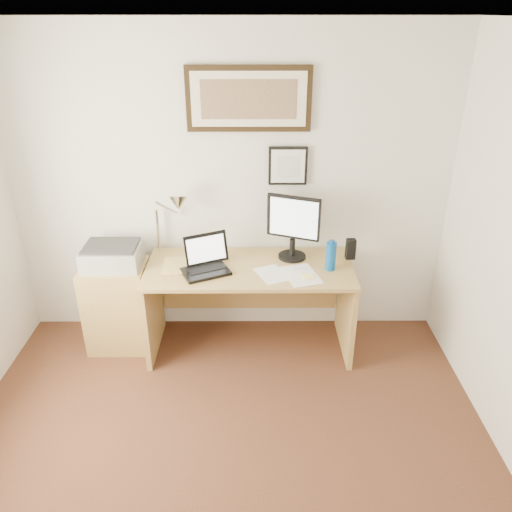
{
  "coord_description": "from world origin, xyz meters",
  "views": [
    {
      "loc": [
        0.18,
        -1.78,
        2.54
      ],
      "look_at": [
        0.2,
        1.43,
        0.94
      ],
      "focal_mm": 35.0,
      "sensor_mm": 36.0,
      "label": 1
    }
  ],
  "objects_px": {
    "water_bottle": "(331,256)",
    "printer": "(112,255)",
    "side_cabinet": "(119,306)",
    "desk": "(250,288)",
    "lcd_monitor": "(293,224)",
    "book": "(163,266)",
    "laptop": "(206,263)"
  },
  "relations": [
    {
      "from": "lcd_monitor",
      "to": "book",
      "type": "bearing_deg",
      "value": -171.09
    },
    {
      "from": "water_bottle",
      "to": "lcd_monitor",
      "type": "bearing_deg",
      "value": 145.04
    },
    {
      "from": "book",
      "to": "printer",
      "type": "bearing_deg",
      "value": 169.74
    },
    {
      "from": "side_cabinet",
      "to": "printer",
      "type": "bearing_deg",
      "value": 84.68
    },
    {
      "from": "side_cabinet",
      "to": "desk",
      "type": "relative_size",
      "value": 0.46
    },
    {
      "from": "water_bottle",
      "to": "printer",
      "type": "height_order",
      "value": "water_bottle"
    },
    {
      "from": "desk",
      "to": "laptop",
      "type": "distance_m",
      "value": 0.46
    },
    {
      "from": "water_bottle",
      "to": "printer",
      "type": "distance_m",
      "value": 1.69
    },
    {
      "from": "laptop",
      "to": "water_bottle",
      "type": "bearing_deg",
      "value": 0.48
    },
    {
      "from": "lcd_monitor",
      "to": "printer",
      "type": "distance_m",
      "value": 1.43
    },
    {
      "from": "water_bottle",
      "to": "desk",
      "type": "xyz_separation_m",
      "value": [
        -0.62,
        0.13,
        -0.35
      ]
    },
    {
      "from": "water_bottle",
      "to": "desk",
      "type": "relative_size",
      "value": 0.14
    },
    {
      "from": "water_bottle",
      "to": "desk",
      "type": "bearing_deg",
      "value": 168.31
    },
    {
      "from": "laptop",
      "to": "lcd_monitor",
      "type": "distance_m",
      "value": 0.74
    },
    {
      "from": "printer",
      "to": "water_bottle",
      "type": "bearing_deg",
      "value": -3.71
    },
    {
      "from": "water_bottle",
      "to": "book",
      "type": "xyz_separation_m",
      "value": [
        -1.28,
        0.04,
        -0.1
      ]
    },
    {
      "from": "laptop",
      "to": "lcd_monitor",
      "type": "bearing_deg",
      "value": 16.74
    },
    {
      "from": "water_bottle",
      "to": "desk",
      "type": "height_order",
      "value": "water_bottle"
    },
    {
      "from": "water_bottle",
      "to": "printer",
      "type": "xyz_separation_m",
      "value": [
        -1.69,
        0.11,
        -0.04
      ]
    },
    {
      "from": "water_bottle",
      "to": "side_cabinet",
      "type": "bearing_deg",
      "value": 176.86
    },
    {
      "from": "laptop",
      "to": "printer",
      "type": "xyz_separation_m",
      "value": [
        -0.74,
        0.12,
        0.01
      ]
    },
    {
      "from": "side_cabinet",
      "to": "lcd_monitor",
      "type": "bearing_deg",
      "value": 4.1
    },
    {
      "from": "book",
      "to": "lcd_monitor",
      "type": "bearing_deg",
      "value": 8.91
    },
    {
      "from": "book",
      "to": "desk",
      "type": "distance_m",
      "value": 0.71
    },
    {
      "from": "desk",
      "to": "laptop",
      "type": "bearing_deg",
      "value": -157.63
    },
    {
      "from": "side_cabinet",
      "to": "book",
      "type": "distance_m",
      "value": 0.57
    },
    {
      "from": "side_cabinet",
      "to": "printer",
      "type": "relative_size",
      "value": 1.66
    },
    {
      "from": "lcd_monitor",
      "to": "printer",
      "type": "relative_size",
      "value": 1.18
    },
    {
      "from": "desk",
      "to": "lcd_monitor",
      "type": "height_order",
      "value": "lcd_monitor"
    },
    {
      "from": "book",
      "to": "desk",
      "type": "height_order",
      "value": "book"
    },
    {
      "from": "side_cabinet",
      "to": "desk",
      "type": "xyz_separation_m",
      "value": [
        1.07,
        0.04,
        0.15
      ]
    },
    {
      "from": "desk",
      "to": "laptop",
      "type": "relative_size",
      "value": 3.8
    }
  ]
}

